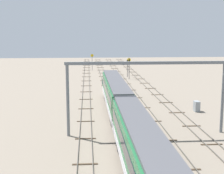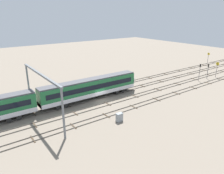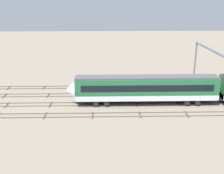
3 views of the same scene
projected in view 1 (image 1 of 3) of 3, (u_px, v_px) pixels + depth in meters
name	position (u px, v px, depth m)	size (l,w,h in m)	color
ground_plane	(129.00, 108.00, 53.25)	(201.17, 201.17, 0.00)	gray
track_near_foreground	(171.00, 107.00, 53.74)	(185.17, 2.40, 0.16)	#59544C
track_second_near	(143.00, 108.00, 53.41)	(185.17, 2.40, 0.16)	#59544C
track_with_train	(115.00, 108.00, 53.07)	(185.17, 2.40, 0.16)	#59544C
track_second_far	(86.00, 109.00, 52.74)	(185.17, 2.40, 0.16)	#59544C
overhead_gantry	(147.00, 80.00, 38.89)	(0.40, 19.21, 8.80)	slate
speed_sign_near_foreground	(92.00, 60.00, 102.77)	(0.14, 0.90, 5.13)	#4C4C51
speed_sign_far_trackside	(129.00, 64.00, 91.99)	(0.14, 1.01, 4.82)	#4C4C51
signal_light_trackside_approach	(127.00, 66.00, 88.52)	(0.31, 0.32, 4.56)	#4C4C51
signal_light_trackside_departure	(129.00, 66.00, 84.24)	(0.31, 0.32, 5.10)	#4C4C51
relay_cabinet	(197.00, 106.00, 51.06)	(1.24, 0.76, 1.61)	gray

